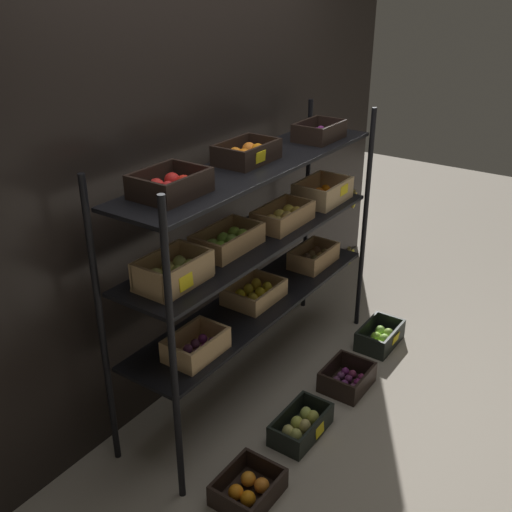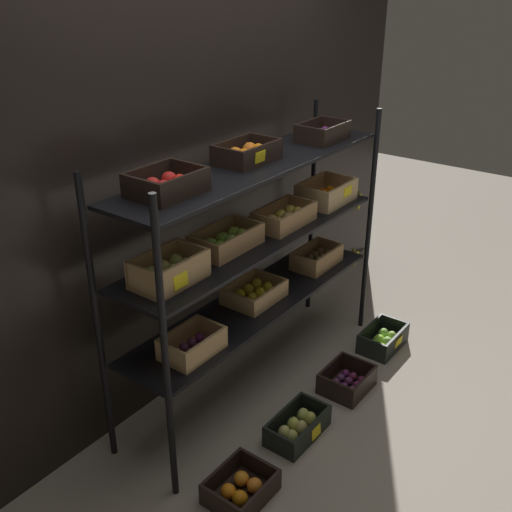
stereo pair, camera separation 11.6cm
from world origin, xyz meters
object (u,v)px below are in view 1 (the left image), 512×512
Objects in this scene: display_rack at (257,236)px; crate_ground_plum at (347,380)px; crate_ground_pear at (301,426)px; crate_ground_apple_green at (380,337)px; crate_ground_orange at (248,489)px.

crate_ground_plum is at bearing -62.86° from display_rack.
crate_ground_apple_green is at bearing 0.48° from crate_ground_pear.
display_rack is 6.59× the size of crate_ground_plum.
display_rack is 1.05m from crate_ground_pear.
crate_ground_apple_green is at bearing -30.53° from display_rack.
display_rack reaches higher than crate_ground_pear.
crate_ground_orange is 1.55m from crate_ground_apple_green.
display_rack is at bearing 32.11° from crate_ground_orange.
display_rack is 1.06m from crate_ground_plum.
crate_ground_orange is at bearing -147.89° from display_rack.
display_rack is 1.28m from crate_ground_apple_green.
crate_ground_apple_green is (0.78, -0.46, -0.90)m from display_rack.
crate_ground_apple_green is (1.55, 0.02, 0.01)m from crate_ground_orange.
display_rack is at bearing 117.14° from crate_ground_plum.
crate_ground_apple_green reaches higher than crate_ground_plum.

